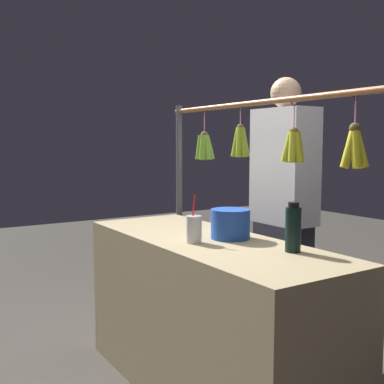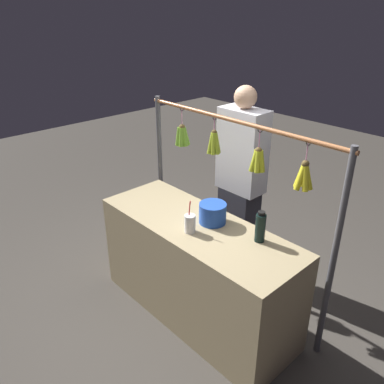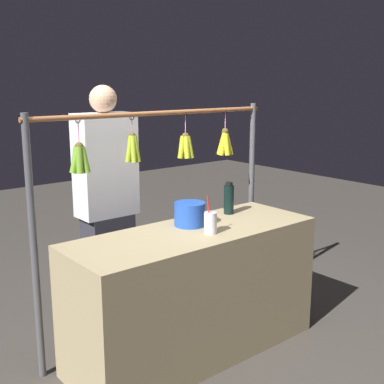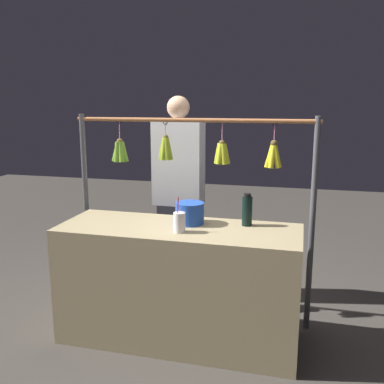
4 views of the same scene
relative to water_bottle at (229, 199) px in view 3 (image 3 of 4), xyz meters
name	(u,v)px [view 3 (image 3 of 4)]	position (x,y,z in m)	size (l,w,h in m)	color
ground_plane	(194,351)	(0.46, 0.16, -0.97)	(12.00, 12.00, 0.00)	#403B35
market_counter	(194,292)	(0.46, 0.16, -0.54)	(1.71, 0.62, 0.85)	tan
display_rack	(159,177)	(0.46, -0.21, 0.18)	(1.89, 0.13, 1.63)	#4C4C51
water_bottle	(229,199)	(0.00, 0.00, 0.00)	(0.07, 0.07, 0.23)	black
blue_bucket	(190,214)	(0.41, 0.05, -0.03)	(0.21, 0.21, 0.16)	#214CB4
drink_cup	(210,223)	(0.42, 0.28, -0.04)	(0.08, 0.08, 0.24)	silver
vendor_person	(107,210)	(0.67, -0.58, -0.09)	(0.42, 0.23, 1.77)	#2D2D38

